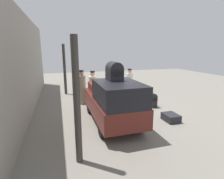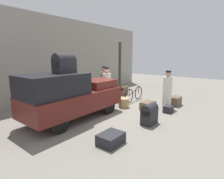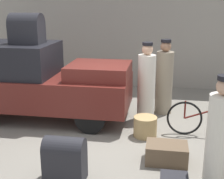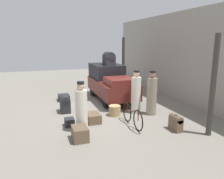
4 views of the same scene
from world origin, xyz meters
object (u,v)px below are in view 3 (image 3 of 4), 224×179
(suitcase_small_leather, at_px, (167,153))
(trunk_on_truck_roof, at_px, (27,29))
(porter_lifting_near_truck, at_px, (164,80))
(trunk_large_brown, at_px, (65,158))
(truck, at_px, (39,79))
(wicker_basket, at_px, (145,127))
(bicycle, at_px, (208,119))
(porter_carrying_trunk, at_px, (146,85))
(conductor_in_dark_uniform, at_px, (220,137))

(suitcase_small_leather, distance_m, trunk_on_truck_roof, 4.14)
(suitcase_small_leather, bearing_deg, porter_lifting_near_truck, 91.87)
(trunk_large_brown, bearing_deg, truck, 119.22)
(truck, distance_m, trunk_on_truck_roof, 1.20)
(suitcase_small_leather, height_order, trunk_on_truck_roof, trunk_on_truck_roof)
(truck, height_order, wicker_basket, truck)
(truck, distance_m, trunk_large_brown, 2.99)
(bicycle, distance_m, porter_carrying_trunk, 1.62)
(bicycle, height_order, trunk_on_truck_roof, trunk_on_truck_roof)
(conductor_in_dark_uniform, bearing_deg, bicycle, 87.10)
(truck, bearing_deg, conductor_in_dark_uniform, -31.34)
(wicker_basket, relative_size, trunk_on_truck_roof, 0.68)
(bicycle, height_order, wicker_basket, bicycle)
(porter_lifting_near_truck, bearing_deg, porter_carrying_trunk, -128.08)
(wicker_basket, height_order, conductor_in_dark_uniform, conductor_in_dark_uniform)
(bicycle, relative_size, trunk_on_truck_roof, 2.38)
(wicker_basket, bearing_deg, truck, 165.34)
(porter_lifting_near_truck, relative_size, suitcase_small_leather, 2.57)
(trunk_on_truck_roof, bearing_deg, conductor_in_dark_uniform, -29.98)
(trunk_large_brown, bearing_deg, bicycle, 40.94)
(truck, height_order, porter_lifting_near_truck, porter_lifting_near_truck)
(wicker_basket, bearing_deg, conductor_in_dark_uniform, -53.62)
(wicker_basket, distance_m, conductor_in_dark_uniform, 2.10)
(porter_lifting_near_truck, relative_size, conductor_in_dark_uniform, 1.07)
(conductor_in_dark_uniform, bearing_deg, porter_lifting_near_truck, 104.94)
(trunk_large_brown, bearing_deg, porter_lifting_near_truck, 66.24)
(trunk_large_brown, bearing_deg, trunk_on_truck_roof, 122.66)
(porter_carrying_trunk, distance_m, trunk_large_brown, 3.11)
(conductor_in_dark_uniform, height_order, trunk_large_brown, conductor_in_dark_uniform)
(porter_carrying_trunk, xyz_separation_m, conductor_in_dark_uniform, (1.25, -2.61, -0.05))
(porter_carrying_trunk, bearing_deg, suitcase_small_leather, -76.22)
(trunk_large_brown, height_order, suitcase_small_leather, trunk_large_brown)
(truck, relative_size, wicker_basket, 8.05)
(porter_lifting_near_truck, distance_m, porter_carrying_trunk, 0.67)
(wicker_basket, bearing_deg, porter_carrying_trunk, 93.16)
(porter_lifting_near_truck, xyz_separation_m, trunk_large_brown, (-1.50, -3.40, -0.46))
(truck, relative_size, conductor_in_dark_uniform, 2.25)
(wicker_basket, height_order, trunk_on_truck_roof, trunk_on_truck_roof)
(trunk_large_brown, relative_size, suitcase_small_leather, 1.02)
(porter_carrying_trunk, distance_m, trunk_on_truck_roof, 3.03)
(porter_lifting_near_truck, height_order, conductor_in_dark_uniform, porter_lifting_near_truck)
(wicker_basket, distance_m, porter_lifting_near_truck, 1.68)
(bicycle, distance_m, trunk_large_brown, 3.21)
(trunk_on_truck_roof, bearing_deg, wicker_basket, -13.60)
(wicker_basket, xyz_separation_m, trunk_large_brown, (-1.14, -1.89, 0.17))
(truck, distance_m, wicker_basket, 2.76)
(porter_lifting_near_truck, distance_m, trunk_large_brown, 3.75)
(porter_carrying_trunk, bearing_deg, trunk_on_truck_roof, -173.46)
(trunk_on_truck_roof, bearing_deg, suitcase_small_leather, -27.94)
(wicker_basket, xyz_separation_m, porter_carrying_trunk, (-0.05, 0.99, 0.63))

